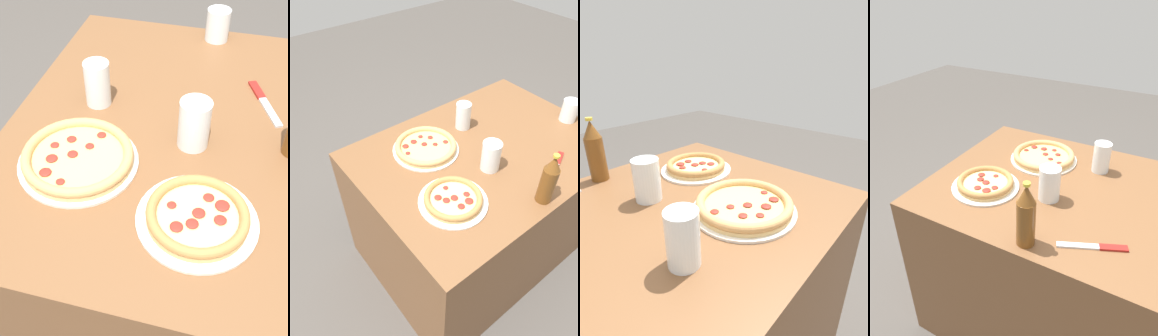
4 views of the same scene
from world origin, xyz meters
The scene contains 9 objects.
ground_plane centered at (0.00, 0.00, 0.00)m, with size 8.00×8.00×0.00m, color #4C4742.
table centered at (0.00, 0.00, 0.38)m, with size 1.17×0.85×0.75m.
pizza_veggie centered at (0.33, 0.15, 0.77)m, with size 0.28×0.28×0.04m.
pizza_salami centered at (0.22, -0.17, 0.77)m, with size 0.31×0.31×0.04m.
glass_red_wine centered at (0.07, 0.10, 0.81)m, with size 0.08×0.08×0.14m.
glass_water centered at (-0.04, -0.20, 0.81)m, with size 0.07×0.07×0.13m.
glass_iced_tea centered at (-0.51, 0.09, 0.80)m, with size 0.08×0.08×0.11m.
beer_bottle centered at (0.04, 0.36, 0.86)m, with size 0.06×0.06×0.23m.
knife centered at (-0.17, 0.27, 0.76)m, with size 0.21×0.11×0.01m.
Camera 2 is at (0.91, 0.78, 1.72)m, focal length 35.00 mm.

